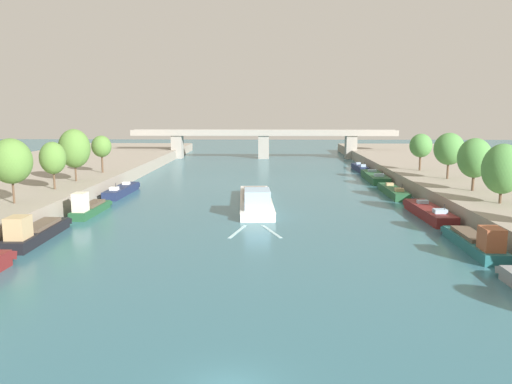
{
  "coord_description": "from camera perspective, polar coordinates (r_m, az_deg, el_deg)",
  "views": [
    {
      "loc": [
        1.88,
        -21.53,
        12.92
      ],
      "look_at": [
        0.0,
        43.25,
        2.36
      ],
      "focal_mm": 35.62,
      "sensor_mm": 36.0,
      "label": 1
    }
  ],
  "objects": [
    {
      "name": "tree_right_midway",
      "position": [
        72.56,
        23.34,
        3.52
      ],
      "size": [
        4.38,
        4.38,
        6.95
      ],
      "color": "brown",
      "rests_on": "quay_right"
    },
    {
      "name": "tree_left_third",
      "position": [
        63.81,
        -25.8,
        3.13
      ],
      "size": [
        4.63,
        4.63,
        7.43
      ],
      "color": "brown",
      "rests_on": "quay_left"
    },
    {
      "name": "moored_boat_right_end",
      "position": [
        64.95,
        18.84,
        -2.13
      ],
      "size": [
        2.98,
        13.3,
        2.36
      ],
      "color": "maroon",
      "rests_on": "ground"
    },
    {
      "name": "moored_boat_right_downstream",
      "position": [
        51.27,
        23.46,
        -5.13
      ],
      "size": [
        2.49,
        12.07,
        2.96
      ],
      "color": "#23666B",
      "rests_on": "ground"
    },
    {
      "name": "tree_left_second",
      "position": [
        80.31,
        -19.73,
        4.63
      ],
      "size": [
        4.62,
        4.62,
        7.78
      ],
      "color": "brown",
      "rests_on": "quay_left"
    },
    {
      "name": "tree_right_third",
      "position": [
        63.98,
        25.94,
        2.35
      ],
      "size": [
        4.52,
        4.52,
        6.83
      ],
      "color": "brown",
      "rests_on": "quay_right"
    },
    {
      "name": "tree_left_nearest",
      "position": [
        90.01,
        -16.97,
        4.91
      ],
      "size": [
        3.3,
        3.3,
        6.28
      ],
      "color": "brown",
      "rests_on": "quay_left"
    },
    {
      "name": "wake_behind_barge",
      "position": [
        54.48,
        -0.17,
        -4.45
      ],
      "size": [
        5.59,
        6.06,
        0.03
      ],
      "color": "#A5D1DB",
      "rests_on": "ground"
    },
    {
      "name": "moored_boat_left_lone",
      "position": [
        80.67,
        -14.84,
        0.18
      ],
      "size": [
        2.46,
        12.6,
        2.32
      ],
      "color": "#1E284C",
      "rests_on": "ground"
    },
    {
      "name": "moored_boat_left_gap_after",
      "position": [
        55.07,
        -23.57,
        -4.11
      ],
      "size": [
        2.69,
        12.22,
        3.18
      ],
      "color": "black",
      "rests_on": "ground"
    },
    {
      "name": "moored_boat_right_far",
      "position": [
        80.16,
        15.14,
        0.09
      ],
      "size": [
        2.31,
        12.64,
        2.24
      ],
      "color": "#235633",
      "rests_on": "ground"
    },
    {
      "name": "moored_boat_right_upstream",
      "position": [
        96.2,
        13.19,
        1.68
      ],
      "size": [
        3.41,
        15.07,
        2.36
      ],
      "color": "#235633",
      "rests_on": "ground"
    },
    {
      "name": "tree_left_end_of_row",
      "position": [
        73.17,
        -21.86,
        3.56
      ],
      "size": [
        3.47,
        3.47,
        6.38
      ],
      "color": "brown",
      "rests_on": "quay_left"
    },
    {
      "name": "tree_right_end_of_row",
      "position": [
        93.75,
        18.02,
        4.97
      ],
      "size": [
        3.88,
        3.88,
        6.45
      ],
      "color": "brown",
      "rests_on": "quay_right"
    },
    {
      "name": "moored_boat_right_near",
      "position": [
        110.7,
        11.59,
        2.69
      ],
      "size": [
        2.24,
        10.52,
        2.29
      ],
      "color": "#1E284C",
      "rests_on": "ground"
    },
    {
      "name": "bridge_far",
      "position": [
        135.61,
        0.87,
        5.88
      ],
      "size": [
        70.27,
        4.4,
        7.58
      ],
      "color": "#9E998E",
      "rests_on": "ground"
    },
    {
      "name": "barge_midriver",
      "position": [
        67.83,
        -0.01,
        -0.9
      ],
      "size": [
        5.35,
        22.53,
        3.34
      ],
      "color": "silver",
      "rests_on": "ground"
    },
    {
      "name": "tree_right_far",
      "position": [
        83.69,
        20.86,
        4.54
      ],
      "size": [
        4.56,
        4.56,
        7.11
      ],
      "color": "brown",
      "rests_on": "quay_right"
    },
    {
      "name": "moored_boat_left_downstream",
      "position": [
        66.27,
        -18.22,
        -1.66
      ],
      "size": [
        2.16,
        10.13,
        3.2
      ],
      "color": "#235633",
      "rests_on": "ground"
    }
  ]
}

